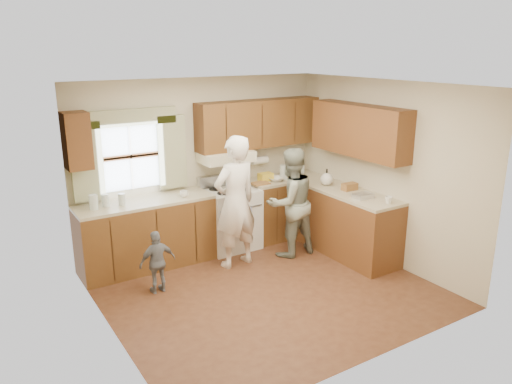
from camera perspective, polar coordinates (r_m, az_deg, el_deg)
room at (r=5.86m, az=1.26°, el=-0.14°), size 3.80×3.80×3.80m
kitchen_fixtures at (r=7.16m, az=0.59°, el=-0.49°), size 3.80×2.25×2.15m
stove at (r=7.42m, az=-2.96°, el=-2.94°), size 0.76×0.67×1.07m
woman_left at (r=6.68m, az=-2.38°, el=-1.16°), size 0.71×0.51×1.81m
woman_right at (r=7.07m, az=3.96°, el=-1.22°), size 0.77×0.60×1.56m
child at (r=6.22m, az=-11.19°, el=-7.84°), size 0.47×0.22×0.79m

